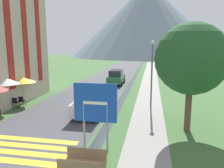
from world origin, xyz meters
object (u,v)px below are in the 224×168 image
(parked_car_far, at_px, (116,77))
(streetlamp, at_px, (152,69))
(parked_car_near, at_px, (92,101))
(tree_by_path, at_px, (191,59))
(cafe_chair_far_left, at_px, (16,102))
(cafe_umbrella_rear_yellow, at_px, (23,80))
(cafe_chair_far_right, at_px, (22,100))
(road_sign, at_px, (95,108))
(footbridge, at_px, (83,164))
(cafe_umbrella_middle_white, at_px, (6,81))

(parked_car_far, xyz_separation_m, streetlamp, (4.36, -9.78, 2.18))
(parked_car_near, distance_m, tree_by_path, 7.36)
(parked_car_far, relative_size, cafe_chair_far_left, 4.94)
(cafe_chair_far_left, bearing_deg, cafe_umbrella_rear_yellow, 89.72)
(cafe_chair_far_right, bearing_deg, road_sign, -52.05)
(cafe_chair_far_right, bearing_deg, cafe_umbrella_rear_yellow, 97.38)
(footbridge, bearing_deg, cafe_umbrella_middle_white, 140.29)
(road_sign, bearing_deg, streetlamp, 72.21)
(parked_car_near, xyz_separation_m, tree_by_path, (6.28, -2.08, 3.22))
(road_sign, distance_m, parked_car_near, 5.75)
(parked_car_near, relative_size, streetlamp, 0.88)
(parked_car_near, xyz_separation_m, parked_car_far, (-0.18, 12.19, -0.00))
(cafe_umbrella_middle_white, relative_size, cafe_umbrella_rear_yellow, 1.12)
(cafe_umbrella_middle_white, bearing_deg, tree_by_path, -7.70)
(road_sign, bearing_deg, cafe_umbrella_rear_yellow, 138.99)
(cafe_umbrella_rear_yellow, distance_m, streetlamp, 10.62)
(cafe_umbrella_middle_white, height_order, cafe_umbrella_rear_yellow, cafe_umbrella_middle_white)
(footbridge, bearing_deg, tree_by_path, 46.76)
(parked_car_near, distance_m, cafe_umbrella_rear_yellow, 6.65)
(streetlamp, relative_size, tree_by_path, 0.85)
(footbridge, height_order, streetlamp, streetlamp)
(road_sign, relative_size, parked_car_far, 0.76)
(parked_car_far, bearing_deg, streetlamp, -65.95)
(road_sign, distance_m, cafe_chair_far_left, 9.86)
(road_sign, height_order, cafe_umbrella_rear_yellow, road_sign)
(parked_car_near, bearing_deg, cafe_umbrella_middle_white, -176.88)
(parked_car_near, xyz_separation_m, streetlamp, (4.19, 2.41, 2.18))
(cafe_chair_far_right, bearing_deg, parked_car_near, -20.55)
(cafe_umbrella_middle_white, xyz_separation_m, cafe_umbrella_rear_yellow, (0.12, 1.98, -0.23))
(road_sign, distance_m, cafe_umbrella_rear_yellow, 10.66)
(footbridge, xyz_separation_m, cafe_chair_far_left, (-7.84, 7.33, 0.29))
(cafe_umbrella_rear_yellow, bearing_deg, footbridge, -47.50)
(cafe_umbrella_rear_yellow, bearing_deg, streetlamp, 4.28)
(parked_car_near, distance_m, cafe_chair_far_left, 6.26)
(road_sign, height_order, streetlamp, streetlamp)
(streetlamp, bearing_deg, footbridge, -105.28)
(cafe_chair_far_right, bearing_deg, tree_by_path, -26.51)
(cafe_chair_far_right, height_order, streetlamp, streetlamp)
(parked_car_near, height_order, streetlamp, streetlamp)
(footbridge, bearing_deg, streetlamp, 74.72)
(footbridge, distance_m, parked_car_far, 19.33)
(road_sign, height_order, parked_car_far, road_sign)
(parked_car_far, bearing_deg, parked_car_near, -89.17)
(parked_car_far, relative_size, tree_by_path, 0.68)
(parked_car_far, bearing_deg, road_sign, -83.93)
(cafe_chair_far_right, xyz_separation_m, streetlamp, (10.19, 1.69, 2.58))
(cafe_chair_far_right, relative_size, tree_by_path, 0.14)
(road_sign, xyz_separation_m, parked_car_far, (-1.87, 17.56, -1.16))
(cafe_chair_far_left, height_order, cafe_umbrella_rear_yellow, cafe_umbrella_rear_yellow)
(cafe_umbrella_rear_yellow, bearing_deg, tree_by_path, -16.33)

